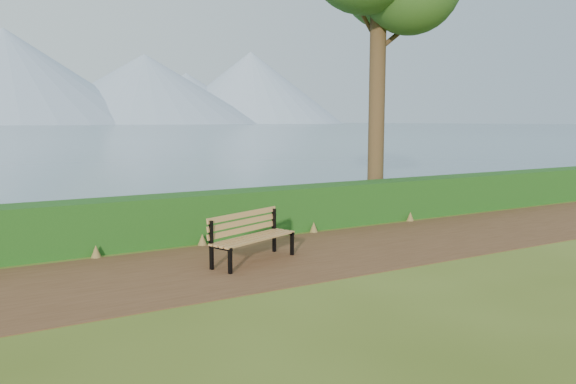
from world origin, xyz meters
TOP-DOWN VIEW (x-y plane):
  - ground at (0.00, 0.00)m, footprint 140.00×140.00m
  - path at (0.00, 0.30)m, footprint 40.00×3.40m
  - hedge at (0.00, 2.60)m, footprint 32.00×0.85m
  - bench at (-0.83, 0.37)m, footprint 1.85×1.15m

SIDE VIEW (x-z plane):
  - ground at x=0.00m, z-range 0.00..0.00m
  - path at x=0.00m, z-range 0.00..0.01m
  - hedge at x=0.00m, z-range 0.00..1.00m
  - bench at x=-0.83m, z-range 0.07..0.97m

